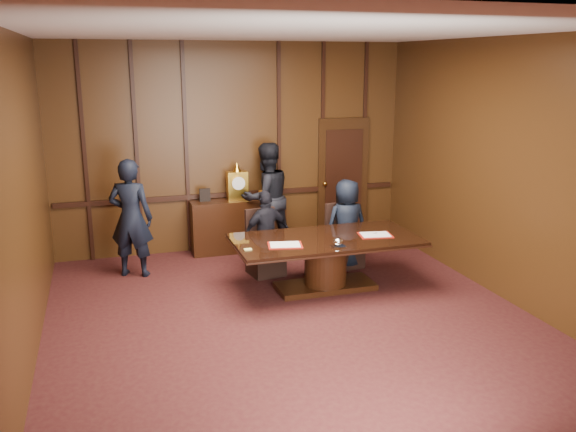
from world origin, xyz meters
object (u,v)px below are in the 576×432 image
(sideboard, at_px, (238,223))
(witness_left, at_px, (131,218))
(conference_table, at_px, (326,255))
(witness_right, at_px, (266,198))
(signatory_right, at_px, (347,224))
(signatory_left, at_px, (266,234))

(sideboard, distance_m, witness_left, 1.99)
(sideboard, bearing_deg, conference_table, -70.11)
(sideboard, relative_size, witness_right, 0.86)
(conference_table, bearing_deg, sideboard, 109.89)
(sideboard, distance_m, signatory_right, 1.99)
(sideboard, height_order, signatory_left, sideboard)
(witness_right, bearing_deg, witness_left, -1.59)
(signatory_right, xyz_separation_m, witness_right, (-0.97, 1.20, 0.23))
(signatory_right, distance_m, witness_left, 3.29)
(conference_table, distance_m, witness_left, 2.97)
(conference_table, height_order, signatory_left, signatory_left)
(witness_left, bearing_deg, signatory_right, -168.33)
(sideboard, xyz_separation_m, signatory_left, (0.13, -1.36, 0.17))
(signatory_right, relative_size, witness_right, 0.76)
(signatory_left, height_order, signatory_right, signatory_right)
(conference_table, height_order, signatory_right, signatory_right)
(conference_table, height_order, witness_right, witness_right)
(conference_table, distance_m, signatory_left, 1.04)
(conference_table, relative_size, signatory_right, 1.85)
(sideboard, xyz_separation_m, witness_left, (-1.80, -0.75, 0.41))
(sideboard, xyz_separation_m, witness_right, (0.46, -0.16, 0.45))
(signatory_right, height_order, witness_left, witness_left)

